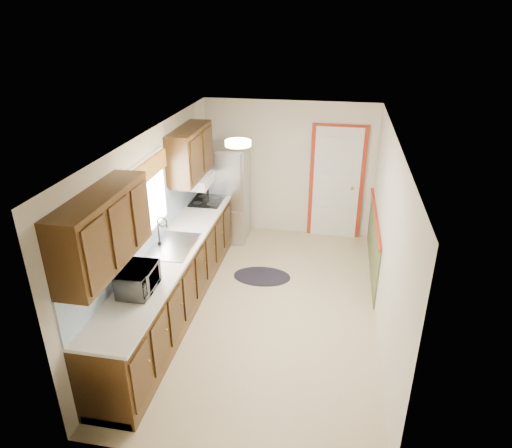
% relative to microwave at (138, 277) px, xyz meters
% --- Properties ---
extents(room_shell, '(3.20, 5.20, 2.52)m').
position_rel_microwave_xyz_m(room_shell, '(1.20, 1.27, 0.09)').
color(room_shell, '#CCBB90').
rests_on(room_shell, ground).
extents(kitchen_run, '(0.63, 4.00, 2.20)m').
position_rel_microwave_xyz_m(kitchen_run, '(-0.04, 0.98, -0.30)').
color(kitchen_run, '#37200C').
rests_on(kitchen_run, ground).
extents(back_wall_trim, '(1.12, 2.30, 2.08)m').
position_rel_microwave_xyz_m(back_wall_trim, '(2.19, 3.48, -0.22)').
color(back_wall_trim, maroon).
rests_on(back_wall_trim, ground).
extents(ceiling_fixture, '(0.30, 0.30, 0.06)m').
position_rel_microwave_xyz_m(ceiling_fixture, '(0.90, 1.07, 1.25)').
color(ceiling_fixture, '#FFD88C').
rests_on(ceiling_fixture, room_shell).
extents(microwave, '(0.30, 0.52, 0.34)m').
position_rel_microwave_xyz_m(microwave, '(0.00, 0.00, 0.00)').
color(microwave, white).
rests_on(microwave, kitchen_run).
extents(refrigerator, '(0.73, 0.72, 1.70)m').
position_rel_microwave_xyz_m(refrigerator, '(0.18, 3.32, -0.26)').
color(refrigerator, '#B7B7BC').
rests_on(refrigerator, ground).
extents(rug, '(0.90, 0.60, 0.01)m').
position_rel_microwave_xyz_m(rug, '(1.02, 2.05, -1.11)').
color(rug, black).
rests_on(rug, ground).
extents(cooktop, '(0.49, 0.59, 0.02)m').
position_rel_microwave_xyz_m(cooktop, '(0.01, 2.67, -0.16)').
color(cooktop, black).
rests_on(cooktop, kitchen_run).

